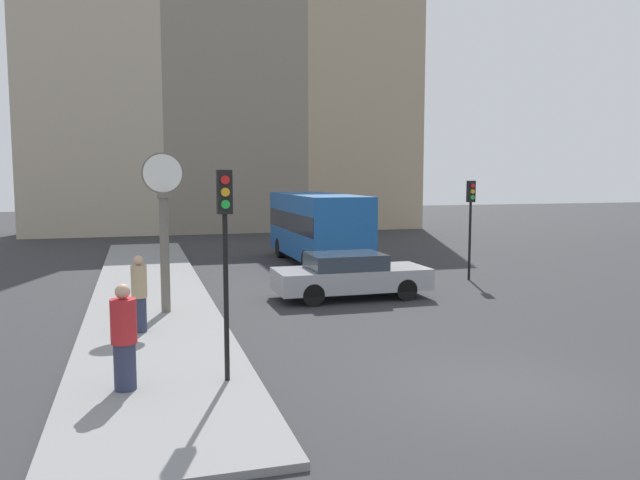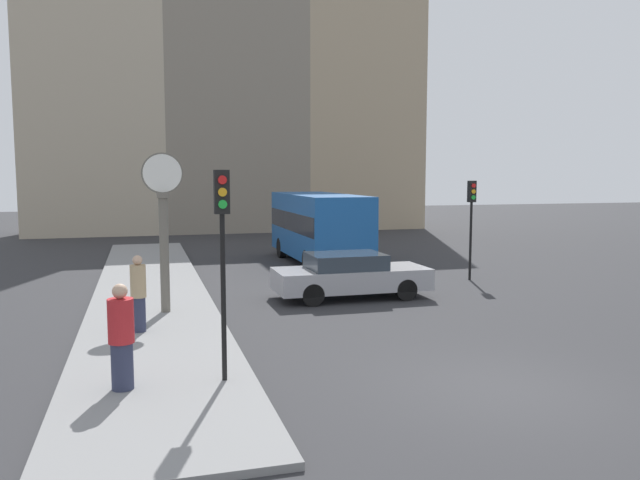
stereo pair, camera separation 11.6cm
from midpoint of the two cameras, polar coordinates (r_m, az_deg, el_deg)
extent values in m
plane|color=#2D2D30|center=(11.75, 16.49, -12.94)|extent=(120.00, 120.00, 0.00)
cube|color=gray|center=(20.96, -15.07, -4.38)|extent=(3.41, 26.59, 0.12)
cube|color=#B7A88E|center=(42.55, -19.98, 13.70)|extent=(8.46, 5.00, 19.44)
cube|color=gray|center=(42.66, -7.76, 10.87)|extent=(9.16, 5.00, 14.85)
cube|color=tan|center=(44.98, 3.55, 13.41)|extent=(8.25, 5.00, 19.14)
cube|color=#9E9EA3|center=(19.10, 3.05, -3.54)|extent=(4.68, 1.90, 0.64)
cube|color=#2D3842|center=(18.96, 2.52, -1.93)|extent=(2.24, 1.71, 0.46)
cylinder|color=black|center=(20.42, 6.13, -3.72)|extent=(0.65, 0.22, 0.65)
cylinder|color=black|center=(18.91, 8.04, -4.53)|extent=(0.65, 0.22, 0.65)
cylinder|color=black|center=(19.53, -1.80, -4.13)|extent=(0.65, 0.22, 0.65)
cylinder|color=black|center=(17.94, -0.48, -5.04)|extent=(0.65, 0.22, 0.65)
cube|color=#195199|center=(26.26, -0.03, 1.39)|extent=(2.43, 7.65, 2.59)
cube|color=#1E232D|center=(26.24, -0.03, 1.77)|extent=(2.45, 7.50, 0.77)
cylinder|color=black|center=(28.94, 0.73, -0.57)|extent=(0.28, 0.90, 0.90)
cylinder|color=black|center=(28.40, -3.43, -0.71)|extent=(0.28, 0.90, 0.90)
cylinder|color=black|center=(24.47, 3.93, -1.79)|extent=(0.28, 0.90, 0.90)
cylinder|color=black|center=(23.83, -0.94, -1.99)|extent=(0.28, 0.90, 0.90)
cylinder|color=black|center=(11.12, -8.53, -5.27)|extent=(0.09, 0.09, 2.97)
cube|color=black|center=(10.92, -8.68, 4.37)|extent=(0.26, 0.20, 0.76)
cylinder|color=red|center=(10.79, -8.62, 5.46)|extent=(0.15, 0.04, 0.15)
cylinder|color=orange|center=(10.80, -8.60, 4.35)|extent=(0.15, 0.04, 0.15)
cylinder|color=green|center=(10.80, -8.58, 3.24)|extent=(0.15, 0.04, 0.15)
cylinder|color=black|center=(22.88, 13.74, -0.11)|extent=(0.09, 0.09, 2.79)
cube|color=black|center=(22.76, 13.85, 4.33)|extent=(0.26, 0.20, 0.76)
cylinder|color=red|center=(22.65, 14.02, 4.85)|extent=(0.15, 0.04, 0.15)
cylinder|color=orange|center=(22.66, 14.00, 4.32)|extent=(0.15, 0.04, 0.15)
cylinder|color=green|center=(22.67, 13.99, 3.80)|extent=(0.15, 0.04, 0.15)
cylinder|color=#666056|center=(16.98, -13.85, -1.36)|extent=(0.24, 0.24, 3.04)
cube|color=#666056|center=(16.85, -13.99, 4.01)|extent=(0.31, 0.31, 0.15)
cylinder|color=#666056|center=(16.84, -14.04, 5.95)|extent=(1.07, 0.04, 1.07)
cylinder|color=white|center=(16.84, -14.04, 5.95)|extent=(0.99, 0.06, 0.99)
cylinder|color=#2D334C|center=(11.30, -17.34, -10.93)|extent=(0.37, 0.37, 0.81)
cylinder|color=red|center=(11.10, -17.47, -7.06)|extent=(0.43, 0.43, 0.76)
sphere|color=tan|center=(11.00, -17.55, -4.49)|extent=(0.26, 0.26, 0.26)
cylinder|color=#2D334C|center=(15.17, -16.00, -6.56)|extent=(0.30, 0.30, 0.81)
cylinder|color=tan|center=(15.02, -16.09, -3.64)|extent=(0.36, 0.36, 0.76)
sphere|color=tan|center=(14.94, -16.14, -1.78)|extent=(0.23, 0.23, 0.23)
camera|label=1|loc=(0.06, -89.82, 0.02)|focal=35.00mm
camera|label=2|loc=(0.06, 90.18, -0.02)|focal=35.00mm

